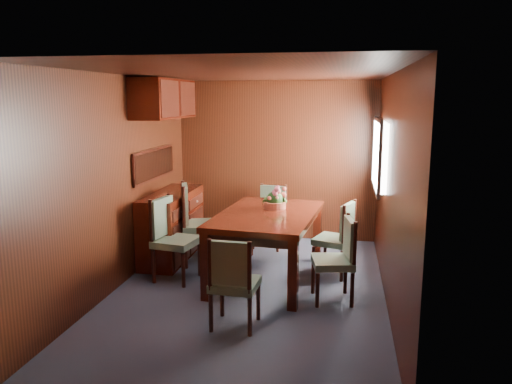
% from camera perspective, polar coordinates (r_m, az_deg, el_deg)
% --- Properties ---
extents(ground, '(4.50, 4.50, 0.00)m').
position_cam_1_polar(ground, '(5.74, -0.81, -11.20)').
color(ground, '#313342').
rests_on(ground, ground).
extents(room_shell, '(3.06, 4.52, 2.41)m').
position_cam_1_polar(room_shell, '(5.69, -1.26, 5.56)').
color(room_shell, black).
rests_on(room_shell, ground).
extents(sideboard, '(0.48, 1.40, 0.90)m').
position_cam_1_polar(sideboard, '(6.84, -9.57, -3.77)').
color(sideboard, '#370E06').
rests_on(sideboard, ground).
extents(dining_table, '(1.25, 1.84, 0.81)m').
position_cam_1_polar(dining_table, '(5.89, 1.34, -3.47)').
color(dining_table, '#370E06').
rests_on(dining_table, ground).
extents(chair_left_near, '(0.53, 0.55, 1.00)m').
position_cam_1_polar(chair_left_near, '(6.02, -9.75, -4.74)').
color(chair_left_near, black).
rests_on(chair_left_near, ground).
extents(chair_left_far, '(0.62, 0.64, 1.06)m').
position_cam_1_polar(chair_left_far, '(6.55, -7.04, -3.08)').
color(chair_left_far, black).
rests_on(chair_left_far, ground).
extents(chair_right_near, '(0.49, 0.50, 0.92)m').
position_cam_1_polar(chair_right_near, '(5.39, 9.51, -7.07)').
color(chair_right_near, black).
rests_on(chair_right_near, ground).
extents(chair_right_far, '(0.54, 0.55, 0.92)m').
position_cam_1_polar(chair_right_far, '(6.14, 9.50, -4.81)').
color(chair_right_far, black).
rests_on(chair_right_far, ground).
extents(chair_head, '(0.45, 0.43, 0.90)m').
position_cam_1_polar(chair_head, '(4.68, -2.64, -9.83)').
color(chair_head, black).
rests_on(chair_head, ground).
extents(chair_foot, '(0.49, 0.48, 0.90)m').
position_cam_1_polar(chair_foot, '(7.27, 1.73, -2.36)').
color(chair_foot, black).
rests_on(chair_foot, ground).
extents(flower_centerpiece, '(0.29, 0.29, 0.29)m').
position_cam_1_polar(flower_centerpiece, '(6.06, 2.16, -0.57)').
color(flower_centerpiece, '#A44B32').
rests_on(flower_centerpiece, dining_table).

